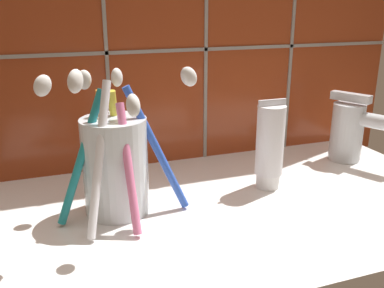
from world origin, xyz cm
name	(u,v)px	position (x,y,z in cm)	size (l,w,h in cm)	color
sink_counter	(243,209)	(0.00, 0.00, 1.00)	(58.07, 34.44, 2.00)	white
tile_wall_backsplash	(195,7)	(0.01, 17.46, 24.77)	(68.07, 1.72, 49.52)	#933819
toothbrush_cup	(115,162)	(-14.96, 2.76, 8.19)	(17.63, 12.88, 18.01)	silver
toothpaste_tube	(270,145)	(5.04, 2.96, 7.82)	(3.78, 3.60, 11.88)	white
sink_faucet	(353,129)	(21.88, 7.42, 7.08)	(6.97, 11.47, 10.50)	silver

